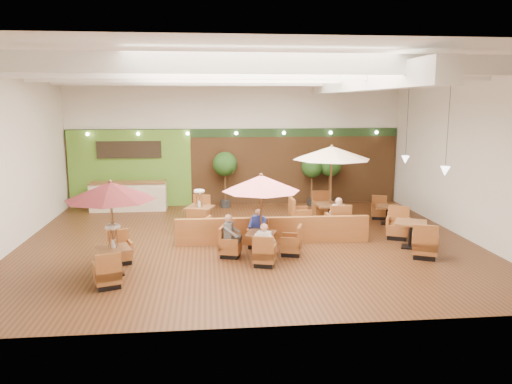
{
  "coord_description": "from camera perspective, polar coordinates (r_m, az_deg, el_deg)",
  "views": [
    {
      "loc": [
        -1.27,
        -15.04,
        4.32
      ],
      "look_at": [
        0.3,
        0.5,
        1.5
      ],
      "focal_mm": 35.0,
      "sensor_mm": 36.0,
      "label": 1
    }
  ],
  "objects": [
    {
      "name": "topiary_0",
      "position": [
        20.52,
        -3.56,
        2.95
      ],
      "size": [
        1.0,
        1.0,
        2.32
      ],
      "color": "black",
      "rests_on": "ground"
    },
    {
      "name": "diner_0",
      "position": [
        13.29,
        0.99,
        -5.45
      ],
      "size": [
        0.4,
        0.38,
        0.71
      ],
      "rotation": [
        0.0,
        0.0,
        -0.44
      ],
      "color": "white",
      "rests_on": "ground"
    },
    {
      "name": "table_5",
      "position": [
        18.5,
        14.76,
        -2.59
      ],
      "size": [
        0.96,
        2.39,
        0.85
      ],
      "rotation": [
        0.0,
        0.0,
        -0.32
      ],
      "color": "brown",
      "rests_on": "ground"
    },
    {
      "name": "table_3",
      "position": [
        17.33,
        -6.49,
        -2.58
      ],
      "size": [
        1.1,
        2.74,
        1.55
      ],
      "rotation": [
        0.0,
        0.0,
        -0.32
      ],
      "color": "brown",
      "rests_on": "ground"
    },
    {
      "name": "table_2",
      "position": [
        17.29,
        8.35,
        2.64
      ],
      "size": [
        2.77,
        2.85,
        2.9
      ],
      "rotation": [
        0.0,
        0.0,
        0.04
      ],
      "color": "brown",
      "rests_on": "ground"
    },
    {
      "name": "room",
      "position": [
        16.34,
        -0.44,
        7.81
      ],
      "size": [
        14.04,
        14.0,
        5.52
      ],
      "color": "#381E0F",
      "rests_on": "ground"
    },
    {
      "name": "diner_1",
      "position": [
        14.97,
        0.21,
        -3.67
      ],
      "size": [
        0.39,
        0.36,
        0.71
      ],
      "rotation": [
        0.0,
        0.0,
        2.77
      ],
      "color": "#293DB4",
      "rests_on": "ground"
    },
    {
      "name": "table_0",
      "position": [
        12.87,
        -16.22,
        -1.25
      ],
      "size": [
        2.25,
        2.53,
        2.45
      ],
      "rotation": [
        0.0,
        0.0,
        0.34
      ],
      "color": "brown",
      "rests_on": "ground"
    },
    {
      "name": "topiary_2",
      "position": [
        21.16,
        8.46,
        2.81
      ],
      "size": [
        0.94,
        0.94,
        2.18
      ],
      "color": "black",
      "rests_on": "ground"
    },
    {
      "name": "table_1",
      "position": [
        13.92,
        0.58,
        -0.86
      ],
      "size": [
        2.44,
        2.44,
        2.39
      ],
      "rotation": [
        0.0,
        0.0,
        -0.28
      ],
      "color": "brown",
      "rests_on": "ground"
    },
    {
      "name": "table_4",
      "position": [
        15.72,
        17.22,
        -4.73
      ],
      "size": [
        1.2,
        2.9,
        1.01
      ],
      "rotation": [
        0.0,
        0.0,
        -0.43
      ],
      "color": "brown",
      "rests_on": "ground"
    },
    {
      "name": "diner_4",
      "position": [
        16.52,
        9.38,
        -2.33
      ],
      "size": [
        0.41,
        0.34,
        0.81
      ],
      "rotation": [
        0.0,
        0.0,
        -0.1
      ],
      "color": "white",
      "rests_on": "ground"
    },
    {
      "name": "diner_2",
      "position": [
        14.06,
        -2.96,
        -4.51
      ],
      "size": [
        0.36,
        0.41,
        0.77
      ],
      "rotation": [
        0.0,
        0.0,
        4.48
      ],
      "color": "slate",
      "rests_on": "ground"
    },
    {
      "name": "diner_3",
      "position": [
        16.53,
        9.38,
        -2.38
      ],
      "size": [
        0.38,
        0.3,
        0.77
      ],
      "rotation": [
        0.0,
        0.0,
        0.01
      ],
      "color": "#293DB4",
      "rests_on": "ground"
    },
    {
      "name": "service_counter",
      "position": [
        20.72,
        -14.36,
        -0.48
      ],
      "size": [
        3.0,
        0.75,
        1.18
      ],
      "color": "beige",
      "rests_on": "ground"
    },
    {
      "name": "topiary_1",
      "position": [
        21.0,
        6.43,
        2.65
      ],
      "size": [
        0.91,
        0.91,
        2.11
      ],
      "color": "black",
      "rests_on": "ground"
    },
    {
      "name": "booth_divider",
      "position": [
        15.45,
        1.97,
        -4.41
      ],
      "size": [
        6.0,
        0.27,
        0.83
      ],
      "primitive_type": "cube",
      "rotation": [
        0.0,
        0.0,
        -0.01
      ],
      "color": "brown",
      "rests_on": "ground"
    }
  ]
}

